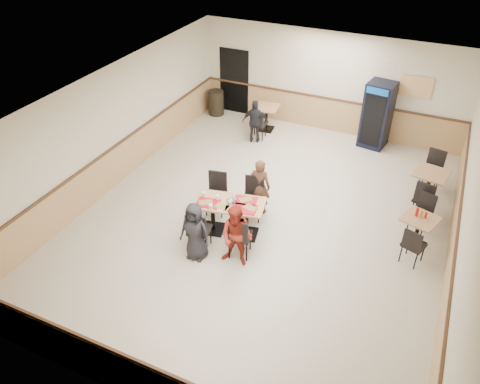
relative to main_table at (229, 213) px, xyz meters
The scene contains 20 objects.
ground 1.07m from the main_table, 56.77° to the left, with size 10.00×10.00×0.00m, color beige.
room_shell 4.03m from the main_table, 55.50° to the left, with size 10.00×10.00×10.00m.
main_table is the anchor object (origin of this frame).
main_chairs 0.06m from the main_table, 168.12° to the right, with size 1.68×2.01×1.03m.
diner_woman_left 1.05m from the main_table, 106.02° to the right, with size 0.65×0.42×1.32m, color black.
diner_woman_right 1.01m from the main_table, 55.74° to the right, with size 0.68×0.53×1.40m, color maroon.
diner_man_opposite 1.05m from the main_table, 73.98° to the left, with size 0.51×0.33×1.39m, color #533123.
lone_diner 4.26m from the main_table, 105.57° to the left, with size 0.76×0.32×1.30m, color black.
tabletop_clutter 0.30m from the main_table, 58.22° to the right, with size 1.35×0.86×0.12m.
side_table_near 4.01m from the main_table, 18.59° to the left, with size 0.85×0.85×0.72m.
side_table_near_chair_south 3.86m from the main_table, 10.52° to the left, with size 0.42×0.42×0.91m, color black, non-canonical shape.
side_table_near_chair_north 4.22m from the main_table, 25.97° to the left, with size 0.42×0.42×0.91m, color black, non-canonical shape.
side_table_far 4.89m from the main_table, 38.95° to the left, with size 0.88×0.88×0.80m.
side_table_far_chair_south 4.51m from the main_table, 32.59° to the left, with size 0.47×0.47×1.02m, color black, non-canonical shape.
side_table_far_chair_north 5.32m from the main_table, 44.36° to the left, with size 0.47×0.47×1.02m, color black, non-canonical shape.
condiment_caddy 4.00m from the main_table, 19.41° to the left, with size 0.23×0.06×0.20m.
back_table 5.10m from the main_table, 102.96° to the left, with size 0.79×0.79×0.76m.
back_table_chair_lone 4.51m from the main_table, 104.70° to the left, with size 0.45×0.45×0.97m, color black, non-canonical shape.
pepsi_cooler 5.76m from the main_table, 69.03° to the left, with size 0.82×0.83×1.91m.
trash_bin 6.13m from the main_table, 119.80° to the left, with size 0.51×0.51×0.80m, color black.
Camera 1 is at (3.07, -8.02, 6.69)m, focal length 35.00 mm.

